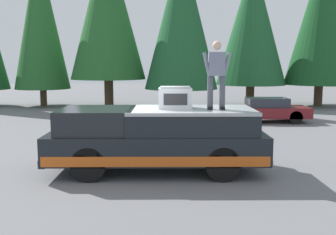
{
  "coord_description": "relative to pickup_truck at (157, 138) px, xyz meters",
  "views": [
    {
      "loc": [
        -10.16,
        -0.88,
        2.8
      ],
      "look_at": [
        0.36,
        -0.96,
        1.35
      ],
      "focal_mm": 42.25,
      "sensor_mm": 36.0,
      "label": 1
    }
  ],
  "objects": [
    {
      "name": "conifer_center_left",
      "position": [
        14.57,
        -1.22,
        4.71
      ],
      "size": [
        4.51,
        4.51,
        9.97
      ],
      "color": "#4C3826",
      "rests_on": "ground"
    },
    {
      "name": "conifer_right",
      "position": [
        16.02,
        7.8,
        4.82
      ],
      "size": [
        3.55,
        3.55,
        10.26
      ],
      "color": "#4C3826",
      "rests_on": "ground"
    },
    {
      "name": "conifer_far_left",
      "position": [
        15.79,
        -10.28,
        4.92
      ],
      "size": [
        4.51,
        4.51,
        10.2
      ],
      "color": "#4C3826",
      "rests_on": "ground"
    },
    {
      "name": "parked_car_maroon",
      "position": [
        8.73,
        -5.01,
        -0.29
      ],
      "size": [
        1.64,
        4.1,
        1.16
      ],
      "color": "maroon",
      "rests_on": "ground"
    },
    {
      "name": "conifer_center_right",
      "position": [
        15.31,
        3.38,
        5.39
      ],
      "size": [
        4.73,
        4.73,
        10.76
      ],
      "color": "#4C3826",
      "rests_on": "ground"
    },
    {
      "name": "person_on_truck_bed",
      "position": [
        -0.19,
        -1.49,
        1.68
      ],
      "size": [
        0.29,
        0.72,
        1.69
      ],
      "color": "#4C515B",
      "rests_on": "pickup_truck"
    },
    {
      "name": "pickup_truck",
      "position": [
        0.0,
        0.0,
        0.0
      ],
      "size": [
        2.01,
        5.54,
        1.65
      ],
      "color": "black",
      "rests_on": "ground"
    },
    {
      "name": "compressor_unit",
      "position": [
        0.04,
        -0.47,
        1.05
      ],
      "size": [
        0.65,
        0.84,
        0.56
      ],
      "color": "silver",
      "rests_on": "pickup_truck"
    },
    {
      "name": "ground_plane",
      "position": [
        0.14,
        0.66,
        -0.87
      ],
      "size": [
        90.0,
        90.0,
        0.0
      ],
      "primitive_type": "plane",
      "color": "slate"
    },
    {
      "name": "conifer_left",
      "position": [
        15.87,
        -5.81,
        4.51
      ],
      "size": [
        4.51,
        4.51,
        9.38
      ],
      "color": "#4C3826",
      "rests_on": "ground"
    }
  ]
}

